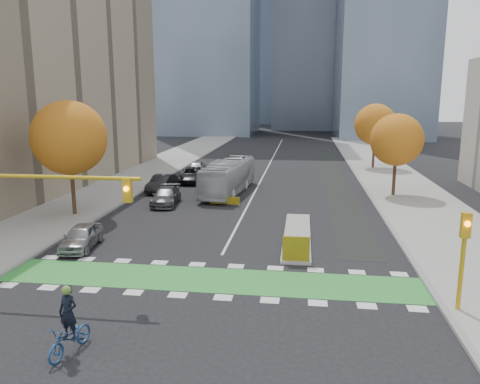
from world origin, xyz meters
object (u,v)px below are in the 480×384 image
(parked_car_d, at_px, (192,175))
(tree_east_far, at_px, (375,124))
(traffic_signal_east, at_px, (464,247))
(parked_car_a, at_px, (81,237))
(tree_west, at_px, (69,138))
(bus, at_px, (228,176))
(parked_car_e, at_px, (196,168))
(parked_car_c, at_px, (166,196))
(tree_east_near, at_px, (397,140))
(cyclist, at_px, (70,331))
(traffic_signal_west, at_px, (19,200))
(hazard_board, at_px, (296,249))
(parked_car_b, at_px, (162,183))

(parked_car_d, bearing_deg, tree_east_far, 24.72)
(traffic_signal_east, distance_m, parked_car_a, 19.51)
(tree_west, distance_m, parked_car_d, 16.04)
(bus, distance_m, parked_car_e, 11.05)
(traffic_signal_east, height_order, parked_car_c, traffic_signal_east)
(tree_east_near, relative_size, parked_car_d, 1.35)
(tree_west, distance_m, tree_east_near, 26.01)
(traffic_signal_east, height_order, cyclist, traffic_signal_east)
(parked_car_c, xyz_separation_m, parked_car_e, (-0.97, 15.00, 0.05))
(traffic_signal_west, relative_size, cyclist, 3.53)
(tree_east_near, distance_m, traffic_signal_west, 30.08)
(traffic_signal_west, height_order, parked_car_d, traffic_signal_west)
(traffic_signal_east, relative_size, parked_car_c, 0.88)
(tree_west, height_order, traffic_signal_west, tree_west)
(tree_east_near, bearing_deg, traffic_signal_west, -131.52)
(parked_car_d, relative_size, parked_car_e, 1.24)
(hazard_board, relative_size, tree_east_far, 0.18)
(bus, xyz_separation_m, parked_car_d, (-4.45, 4.74, -0.75))
(tree_east_far, xyz_separation_m, cyclist, (-15.80, -43.44, -4.44))
(traffic_signal_west, bearing_deg, parked_car_e, 89.17)
(tree_east_far, bearing_deg, parked_car_a, -122.02)
(hazard_board, xyz_separation_m, traffic_signal_east, (6.50, -4.71, 1.93))
(parked_car_c, bearing_deg, traffic_signal_east, -50.69)
(parked_car_a, bearing_deg, cyclist, -72.63)
(parked_car_b, distance_m, parked_car_e, 10.04)
(tree_west, height_order, tree_east_far, tree_west)
(hazard_board, xyz_separation_m, traffic_signal_west, (-11.93, -4.71, 3.23))
(hazard_board, distance_m, parked_car_e, 29.47)
(bus, bearing_deg, hazard_board, -64.18)
(parked_car_a, xyz_separation_m, parked_car_b, (-0.27, 16.26, 0.07))
(traffic_signal_east, xyz_separation_m, parked_car_a, (-18.58, 5.60, -2.05))
(tree_east_near, distance_m, cyclist, 31.68)
(tree_east_far, relative_size, traffic_signal_west, 0.90)
(tree_west, relative_size, traffic_signal_west, 0.96)
(tree_east_near, bearing_deg, parked_car_e, 154.34)
(parked_car_a, bearing_deg, bus, 63.71)
(tree_east_near, xyz_separation_m, tree_east_far, (0.50, 16.00, 0.38))
(tree_east_near, height_order, traffic_signal_east, tree_east_near)
(traffic_signal_east, bearing_deg, parked_car_b, 130.77)
(hazard_board, height_order, parked_car_e, same)
(parked_car_d, bearing_deg, parked_car_c, -94.99)
(tree_east_near, distance_m, parked_car_a, 26.58)
(parked_car_c, bearing_deg, parked_car_a, -103.91)
(tree_west, bearing_deg, traffic_signal_west, -71.98)
(bus, bearing_deg, parked_car_c, -122.67)
(bus, relative_size, parked_car_b, 2.32)
(parked_car_b, xyz_separation_m, parked_car_e, (0.88, 10.00, -0.03))
(parked_car_e, bearing_deg, parked_car_a, -95.63)
(traffic_signal_east, relative_size, cyclist, 1.70)
(hazard_board, relative_size, traffic_signal_east, 0.34)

